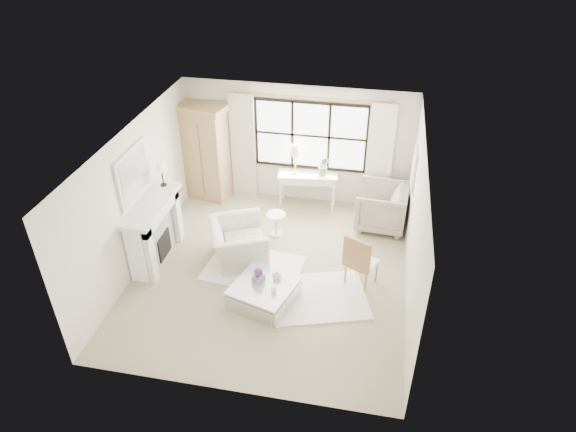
% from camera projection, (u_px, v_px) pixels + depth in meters
% --- Properties ---
extents(floor, '(5.50, 5.50, 0.00)m').
position_uv_depth(floor, '(271.00, 271.00, 9.72)').
color(floor, tan).
rests_on(floor, ground).
extents(ceiling, '(5.50, 5.50, 0.00)m').
position_uv_depth(ceiling, '(268.00, 141.00, 8.23)').
color(ceiling, silver).
rests_on(ceiling, ground).
extents(wall_back, '(5.00, 0.00, 5.00)m').
position_uv_depth(wall_back, '(297.00, 145.00, 11.22)').
color(wall_back, silver).
rests_on(wall_back, ground).
extents(wall_front, '(5.00, 0.00, 5.00)m').
position_uv_depth(wall_front, '(223.00, 324.00, 6.72)').
color(wall_front, beige).
rests_on(wall_front, ground).
extents(wall_left, '(0.00, 5.50, 5.50)m').
position_uv_depth(wall_left, '(136.00, 198.00, 9.37)').
color(wall_left, white).
rests_on(wall_left, ground).
extents(wall_right, '(0.00, 5.50, 5.50)m').
position_uv_depth(wall_right, '(415.00, 227.00, 8.57)').
color(wall_right, beige).
rests_on(wall_right, ground).
extents(window_pane, '(2.40, 0.02, 1.50)m').
position_uv_depth(window_pane, '(311.00, 136.00, 11.02)').
color(window_pane, white).
rests_on(window_pane, wall_back).
extents(window_frame, '(2.50, 0.04, 1.50)m').
position_uv_depth(window_frame, '(311.00, 136.00, 11.01)').
color(window_frame, black).
rests_on(window_frame, wall_back).
extents(curtain_rod, '(3.30, 0.04, 0.04)m').
position_uv_depth(curtain_rod, '(311.00, 98.00, 10.49)').
color(curtain_rod, '#A7803A').
rests_on(curtain_rod, wall_back).
extents(curtain_left, '(0.55, 0.10, 2.47)m').
position_uv_depth(curtain_left, '(243.00, 147.00, 11.40)').
color(curtain_left, beige).
rests_on(curtain_left, ground).
extents(curtain_right, '(0.55, 0.10, 2.47)m').
position_uv_depth(curtain_right, '(379.00, 159.00, 10.92)').
color(curtain_right, white).
rests_on(curtain_right, ground).
extents(fireplace, '(0.58, 1.66, 1.26)m').
position_uv_depth(fireplace, '(153.00, 230.00, 9.72)').
color(fireplace, white).
rests_on(fireplace, ground).
extents(mirror_frame, '(0.05, 1.15, 0.95)m').
position_uv_depth(mirror_frame, '(133.00, 174.00, 9.10)').
color(mirror_frame, silver).
rests_on(mirror_frame, wall_left).
extents(mirror_glass, '(0.02, 1.00, 0.80)m').
position_uv_depth(mirror_glass, '(135.00, 174.00, 9.09)').
color(mirror_glass, silver).
rests_on(mirror_glass, wall_left).
extents(art_frame, '(0.04, 0.62, 0.82)m').
position_uv_depth(art_frame, '(414.00, 169.00, 9.86)').
color(art_frame, silver).
rests_on(art_frame, wall_right).
extents(art_canvas, '(0.01, 0.52, 0.72)m').
position_uv_depth(art_canvas, '(413.00, 169.00, 9.86)').
color(art_canvas, beige).
rests_on(art_canvas, wall_right).
extents(mantel_lamp, '(0.22, 0.22, 0.51)m').
position_uv_depth(mantel_lamp, '(161.00, 167.00, 9.70)').
color(mantel_lamp, black).
rests_on(mantel_lamp, fireplace).
extents(armoire, '(1.24, 0.92, 2.24)m').
position_uv_depth(armoire, '(205.00, 151.00, 11.45)').
color(armoire, tan).
rests_on(armoire, floor).
extents(console_table, '(1.35, 0.61, 0.80)m').
position_uv_depth(console_table, '(308.00, 190.00, 11.48)').
color(console_table, white).
rests_on(console_table, floor).
extents(console_lamp, '(0.28, 0.28, 0.69)m').
position_uv_depth(console_lamp, '(295.00, 150.00, 10.98)').
color(console_lamp, gold).
rests_on(console_lamp, console_table).
extents(orchid_plant, '(0.26, 0.21, 0.47)m').
position_uv_depth(orchid_plant, '(324.00, 166.00, 11.07)').
color(orchid_plant, '#5A744D').
rests_on(orchid_plant, console_table).
extents(side_table, '(0.40, 0.40, 0.51)m').
position_uv_depth(side_table, '(276.00, 221.00, 10.55)').
color(side_table, silver).
rests_on(side_table, floor).
extents(rug_left, '(1.90, 1.44, 0.03)m').
position_uv_depth(rug_left, '(253.00, 268.00, 9.78)').
color(rug_left, white).
rests_on(rug_left, floor).
extents(rug_right, '(2.05, 1.76, 0.03)m').
position_uv_depth(rug_right, '(317.00, 297.00, 9.10)').
color(rug_right, white).
rests_on(rug_right, floor).
extents(club_armchair, '(1.39, 1.47, 0.76)m').
position_uv_depth(club_armchair, '(239.00, 242.00, 9.86)').
color(club_armchair, beige).
rests_on(club_armchair, floor).
extents(wingback_chair, '(1.10, 1.07, 0.94)m').
position_uv_depth(wingback_chair, '(381.00, 207.00, 10.75)').
color(wingback_chair, '#9F9486').
rests_on(wingback_chair, floor).
extents(french_chair, '(0.64, 0.65, 1.08)m').
position_uv_depth(french_chair, '(361.00, 270.00, 9.27)').
color(french_chair, '#A97947').
rests_on(french_chair, floor).
extents(coffee_table, '(1.25, 1.25, 0.38)m').
position_uv_depth(coffee_table, '(264.00, 293.00, 8.94)').
color(coffee_table, silver).
rests_on(coffee_table, floor).
extents(planter_box, '(0.23, 0.23, 0.13)m').
position_uv_depth(planter_box, '(258.00, 278.00, 8.87)').
color(planter_box, gray).
rests_on(planter_box, coffee_table).
extents(planter_flowers, '(0.16, 0.16, 0.16)m').
position_uv_depth(planter_flowers, '(258.00, 272.00, 8.79)').
color(planter_flowers, '#542968').
rests_on(planter_flowers, planter_box).
extents(pillar_candle, '(0.09, 0.09, 0.12)m').
position_uv_depth(pillar_candle, '(274.00, 289.00, 8.66)').
color(pillar_candle, white).
rests_on(pillar_candle, coffee_table).
extents(coffee_vase, '(0.19, 0.19, 0.16)m').
position_uv_depth(coffee_vase, '(277.00, 275.00, 8.92)').
color(coffee_vase, silver).
rests_on(coffee_vase, coffee_table).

